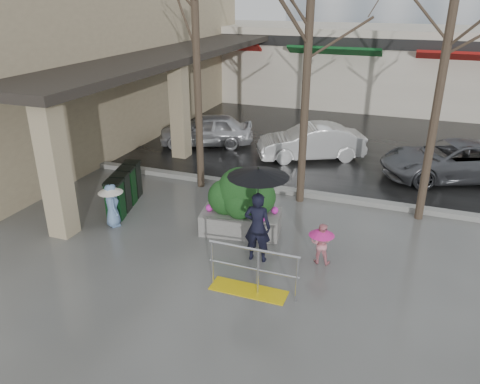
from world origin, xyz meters
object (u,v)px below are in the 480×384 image
Objects in this scene: handrail at (251,276)px; child_blue at (112,202)px; car_b at (311,142)px; car_c at (452,160)px; tree_midwest at (310,10)px; child_pink at (321,240)px; tree_mideast at (450,30)px; news_boxes at (124,189)px; tree_west at (195,15)px; woman at (258,203)px; planter at (241,202)px; car_a at (206,130)px.

handrail is 4.63m from child_blue.
car_c is (4.75, -0.35, 0.00)m from car_b.
child_blue is (-4.20, -3.27, -4.55)m from tree_midwest.
child_blue is (-5.44, -0.09, 0.12)m from child_pink.
handrail is 0.27× the size of tree_midwest.
car_b is at bearing -117.40° from car_c.
car_b is at bearing 135.27° from tree_mideast.
child_pink is (1.24, -3.18, -4.67)m from tree_midwest.
news_boxes reaches higher than handrail.
car_c is (0.89, 3.48, -4.23)m from tree_mideast.
tree_west reaches higher than child_pink.
tree_mideast is at bearing 18.51° from car_b.
woman is 7.45m from car_b.
tree_west is at bearing -61.35° from car_b.
tree_mideast is at bearing -125.85° from child_pink.
car_b is (-3.86, 3.83, -4.23)m from tree_mideast.
child_blue is at bearing -156.42° from tree_mideast.
child_blue is 0.55× the size of planter.
tree_west reaches higher than woman.
car_c is at bearing 18.14° from news_boxes.
car_c is at bearing -125.40° from woman.
woman is at bearing -133.88° from tree_mideast.
car_b is (-0.43, 7.39, -0.78)m from woman.
car_b reaches higher than handrail.
child_pink is 0.46× the size of planter.
tree_west is at bearing -38.54° from child_pink.
tree_mideast reaches higher than child_pink.
tree_west reaches higher than child_blue.
car_b is 4.77m from car_c.
tree_mideast is 3.26× the size of news_boxes.
handrail is 1.64m from woman.
woman is 1.94× the size of child_blue.
woman is (3.07, -3.57, -3.67)m from tree_west.
tree_west is 6.19m from car_a.
car_a reaches higher than handrail.
tree_west is at bearing 43.09° from news_boxes.
car_c reaches higher than handrail.
tree_mideast is 5.58× the size of child_blue.
child_blue is at bearing 160.71° from handrail.
child_blue is 3.37m from planter.
child_blue reaches higher than child_pink.
tree_mideast is at bearing -112.17° from child_blue.
tree_west is at bearing -180.00° from tree_mideast.
child_pink is 2.33m from planter.
tree_midwest is 5.23m from woman.
woman is 1.66m from child_pink.
car_c is at bearing 59.03° from car_b.
child_blue reaches higher than news_boxes.
tree_west reaches higher than tree_mideast.
planter is 6.25m from car_b.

